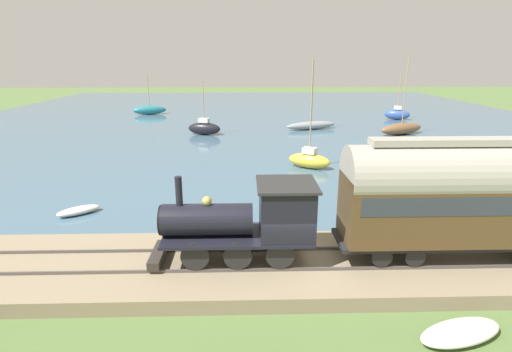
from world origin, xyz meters
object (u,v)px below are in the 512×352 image
at_px(sailboat_black, 204,128).
at_px(sailboat_yellow, 309,159).
at_px(steam_locomotive, 251,217).
at_px(sailboat_teal, 150,110).
at_px(rowboat_off_pier, 78,211).
at_px(sailboat_gray, 311,125).
at_px(sailboat_brown, 401,128).
at_px(rowboat_mid_harbor, 357,173).
at_px(rowboat_far_out, 437,179).
at_px(beached_dinghy, 461,332).
at_px(sailboat_blue, 397,114).
at_px(passenger_coach, 472,193).

bearing_deg(sailboat_black, sailboat_yellow, -131.80).
xyz_separation_m(steam_locomotive, sailboat_teal, (45.38, 14.11, -1.72)).
bearing_deg(steam_locomotive, rowboat_off_pier, 55.31).
bearing_deg(sailboat_yellow, sailboat_teal, 62.41).
relative_size(sailboat_gray, sailboat_yellow, 0.96).
bearing_deg(sailboat_brown, rowboat_mid_harbor, 125.63).
bearing_deg(rowboat_far_out, sailboat_brown, -64.24).
xyz_separation_m(sailboat_teal, beached_dinghy, (-49.34, -20.28, -0.43)).
height_order(sailboat_teal, beached_dinghy, sailboat_teal).
xyz_separation_m(steam_locomotive, rowboat_far_out, (11.32, -12.65, -2.11)).
relative_size(sailboat_brown, rowboat_mid_harbor, 2.77).
bearing_deg(sailboat_gray, sailboat_blue, -79.64).
distance_m(sailboat_yellow, rowboat_off_pier, 16.46).
distance_m(rowboat_off_pier, rowboat_far_out, 22.37).
distance_m(sailboat_blue, rowboat_off_pier, 44.17).
xyz_separation_m(steam_locomotive, sailboat_gray, (32.08, -7.53, -1.85)).
relative_size(passenger_coach, sailboat_teal, 1.77).
xyz_separation_m(sailboat_blue, sailboat_brown, (-10.64, 3.48, -0.10)).
xyz_separation_m(rowboat_off_pier, rowboat_mid_harbor, (6.47, -16.82, 0.04)).
xyz_separation_m(sailboat_yellow, sailboat_black, (13.85, 9.24, 0.06)).
relative_size(steam_locomotive, sailboat_black, 1.09).
distance_m(sailboat_gray, rowboat_mid_harbor, 19.27).
bearing_deg(sailboat_gray, passenger_coach, 162.24).
distance_m(sailboat_blue, rowboat_far_out, 28.96).
bearing_deg(rowboat_off_pier, beached_dinghy, -159.81).
bearing_deg(sailboat_yellow, sailboat_black, 64.19).
xyz_separation_m(rowboat_off_pier, beached_dinghy, (-10.29, -15.32, 0.00)).
bearing_deg(sailboat_teal, rowboat_mid_harbor, -163.09).
bearing_deg(sailboat_yellow, beached_dinghy, -145.03).
distance_m(rowboat_mid_harbor, beached_dinghy, 16.83).
distance_m(sailboat_yellow, sailboat_black, 16.65).
height_order(sailboat_gray, beached_dinghy, sailboat_gray).
xyz_separation_m(sailboat_teal, sailboat_blue, (-6.12, -34.40, 0.12)).
bearing_deg(steam_locomotive, sailboat_brown, -30.43).
relative_size(sailboat_teal, rowboat_mid_harbor, 1.84).
bearing_deg(rowboat_mid_harbor, sailboat_yellow, 35.39).
bearing_deg(beached_dinghy, sailboat_teal, 22.35).
height_order(sailboat_yellow, beached_dinghy, sailboat_yellow).
xyz_separation_m(sailboat_blue, beached_dinghy, (-43.21, 14.12, -0.54)).
bearing_deg(sailboat_brown, beached_dinghy, 137.58).
xyz_separation_m(sailboat_gray, sailboat_yellow, (-16.80, 2.88, 0.17)).
xyz_separation_m(steam_locomotive, sailboat_black, (29.13, 4.59, -1.62)).
bearing_deg(rowboat_mid_harbor, sailboat_gray, -14.84).
xyz_separation_m(sailboat_black, sailboat_brown, (-0.52, -21.40, -0.08)).
xyz_separation_m(sailboat_gray, beached_dinghy, (-36.03, 1.37, -0.29)).
xyz_separation_m(passenger_coach, sailboat_yellow, (15.28, 3.58, -2.55)).
bearing_deg(rowboat_mid_harbor, steam_locomotive, 133.88).
bearing_deg(rowboat_mid_harbor, beached_dinghy, 159.67).
height_order(sailboat_yellow, sailboat_black, sailboat_yellow).
distance_m(passenger_coach, sailboat_gray, 32.20).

